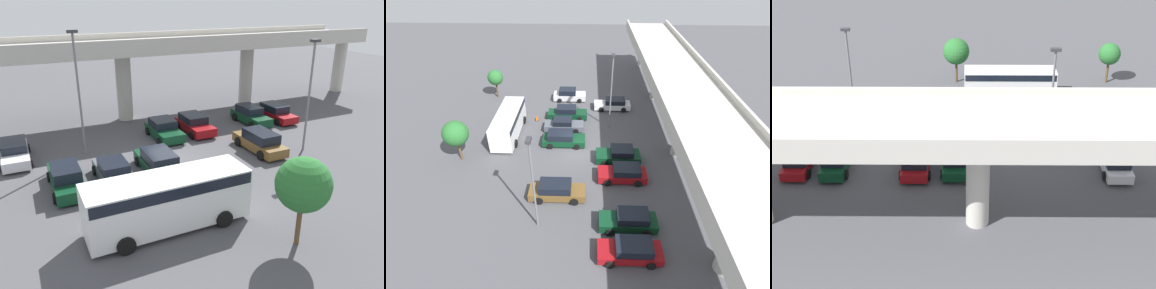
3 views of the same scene
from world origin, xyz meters
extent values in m
plane|color=#4C4C51|center=(0.00, 0.00, 0.00)|extent=(115.22, 115.22, 0.00)
cube|color=#BCB7AD|center=(0.00, 10.81, 6.69)|extent=(53.77, 6.62, 0.90)
cube|color=#BCB7AD|center=(0.00, 7.65, 7.42)|extent=(53.77, 0.30, 0.55)
cube|color=#BCB7AD|center=(0.00, 13.97, 7.42)|extent=(53.77, 0.30, 0.55)
cylinder|color=#BCB7AD|center=(0.00, 10.81, 3.12)|extent=(1.41, 1.41, 6.24)
cylinder|color=#BCB7AD|center=(13.44, 10.81, 3.12)|extent=(1.41, 1.41, 6.24)
cylinder|color=#BCB7AD|center=(26.88, 10.81, 3.12)|extent=(1.41, 1.41, 6.24)
cube|color=silver|center=(-9.89, 4.49, 0.52)|extent=(1.79, 4.71, 0.68)
cube|color=black|center=(-9.89, 4.84, 1.16)|extent=(1.65, 2.55, 0.59)
cylinder|color=black|center=(-8.98, 3.03, 0.33)|extent=(0.22, 0.66, 0.66)
cylinder|color=black|center=(-10.81, 3.03, 0.33)|extent=(0.22, 0.66, 0.66)
cylinder|color=black|center=(-8.98, 5.95, 0.33)|extent=(0.22, 0.66, 0.66)
cylinder|color=black|center=(-10.81, 5.95, 0.33)|extent=(0.22, 0.66, 0.66)
cube|color=#0C381E|center=(-7.24, -1.24, 0.53)|extent=(1.73, 4.87, 0.71)
cube|color=black|center=(-7.24, -1.38, 1.22)|extent=(1.59, 2.41, 0.68)
cylinder|color=black|center=(-8.12, 0.26, 0.31)|extent=(0.22, 0.63, 0.63)
cylinder|color=black|center=(-6.35, 0.26, 0.31)|extent=(0.22, 0.63, 0.63)
cylinder|color=black|center=(-8.12, -2.75, 0.31)|extent=(0.22, 0.63, 0.63)
cylinder|color=black|center=(-6.35, -2.75, 0.31)|extent=(0.22, 0.63, 0.63)
cube|color=#515660|center=(-4.41, -1.48, 0.51)|extent=(1.77, 4.56, 0.65)
cube|color=black|center=(-4.41, -1.64, 1.13)|extent=(1.63, 2.16, 0.59)
cylinder|color=black|center=(-5.32, -0.07, 0.33)|extent=(0.22, 0.66, 0.66)
cylinder|color=black|center=(-3.50, -0.07, 0.33)|extent=(0.22, 0.66, 0.66)
cylinder|color=black|center=(-5.32, -2.90, 0.33)|extent=(0.22, 0.66, 0.66)
cylinder|color=black|center=(-3.50, -2.90, 0.33)|extent=(0.22, 0.66, 0.66)
cube|color=#0C381E|center=(-1.36, -1.29, 0.51)|extent=(1.90, 4.64, 0.67)
cube|color=black|center=(-1.36, -1.65, 1.18)|extent=(1.75, 2.72, 0.69)
cylinder|color=black|center=(-2.34, 0.15, 0.32)|extent=(0.22, 0.63, 0.63)
cylinder|color=black|center=(-0.39, 0.15, 0.32)|extent=(0.22, 0.63, 0.63)
cylinder|color=black|center=(-2.34, -2.72, 0.32)|extent=(0.22, 0.63, 0.63)
cylinder|color=black|center=(-0.39, -2.72, 0.32)|extent=(0.22, 0.63, 0.63)
cube|color=#0C381E|center=(1.40, 4.40, 0.53)|extent=(1.95, 4.44, 0.72)
cube|color=black|center=(1.40, 4.79, 1.21)|extent=(1.79, 2.20, 0.64)
cylinder|color=black|center=(2.40, 3.03, 0.31)|extent=(0.22, 0.62, 0.62)
cylinder|color=black|center=(0.41, 3.03, 0.31)|extent=(0.22, 0.62, 0.62)
cylinder|color=black|center=(2.40, 5.78, 0.31)|extent=(0.22, 0.62, 0.62)
cylinder|color=black|center=(0.41, 5.78, 0.31)|extent=(0.22, 0.62, 0.62)
cube|color=maroon|center=(4.30, 4.59, 0.53)|extent=(1.91, 4.50, 0.69)
cube|color=black|center=(4.30, 4.98, 1.19)|extent=(1.76, 2.52, 0.61)
cylinder|color=black|center=(5.28, 3.19, 0.34)|extent=(0.22, 0.69, 0.69)
cylinder|color=black|center=(3.32, 3.19, 0.34)|extent=(0.22, 0.69, 0.69)
cylinder|color=black|center=(5.28, 5.98, 0.34)|extent=(0.22, 0.69, 0.69)
cylinder|color=black|center=(3.32, 5.98, 0.34)|extent=(0.22, 0.69, 0.69)
cube|color=brown|center=(6.86, -1.26, 0.54)|extent=(1.80, 4.88, 0.68)
cube|color=black|center=(6.86, -1.41, 1.24)|extent=(1.66, 2.74, 0.72)
cylinder|color=black|center=(5.94, 0.25, 0.36)|extent=(0.22, 0.71, 0.71)
cylinder|color=black|center=(7.78, 0.25, 0.36)|extent=(0.22, 0.71, 0.71)
cylinder|color=black|center=(5.94, -2.78, 0.36)|extent=(0.22, 0.71, 0.71)
cylinder|color=black|center=(7.78, -2.78, 0.36)|extent=(0.22, 0.71, 0.71)
cube|color=#0C381E|center=(10.02, 4.53, 0.56)|extent=(1.71, 4.50, 0.74)
cube|color=black|center=(10.02, 4.86, 1.27)|extent=(1.57, 2.42, 0.66)
cylinder|color=black|center=(10.89, 3.13, 0.35)|extent=(0.22, 0.70, 0.70)
cylinder|color=black|center=(9.14, 3.13, 0.35)|extent=(0.22, 0.70, 0.70)
cylinder|color=black|center=(10.89, 5.92, 0.35)|extent=(0.22, 0.70, 0.70)
cylinder|color=black|center=(9.14, 5.92, 0.35)|extent=(0.22, 0.70, 0.70)
cube|color=maroon|center=(12.71, 4.39, 0.51)|extent=(1.74, 4.57, 0.65)
cube|color=black|center=(12.71, 4.65, 1.16)|extent=(1.60, 2.59, 0.66)
cylinder|color=black|center=(13.60, 2.97, 0.33)|extent=(0.22, 0.66, 0.66)
cylinder|color=black|center=(11.82, 2.97, 0.33)|extent=(0.22, 0.66, 0.66)
cylinder|color=black|center=(13.60, 5.80, 0.33)|extent=(0.22, 0.66, 0.66)
cylinder|color=black|center=(11.82, 5.80, 0.33)|extent=(0.22, 0.66, 0.66)
cube|color=white|center=(-3.20, -7.70, 1.53)|extent=(8.25, 2.34, 2.58)
cube|color=black|center=(-3.20, -7.70, 2.46)|extent=(8.08, 2.38, 0.57)
cylinder|color=black|center=(-0.65, -6.51, 0.44)|extent=(0.89, 0.29, 0.89)
cylinder|color=black|center=(-0.65, -8.89, 0.44)|extent=(0.89, 0.29, 0.89)
cylinder|color=black|center=(-5.76, -6.51, 0.44)|extent=(0.89, 0.29, 0.89)
cylinder|color=black|center=(-5.76, -8.89, 0.44)|extent=(0.89, 0.29, 0.89)
cylinder|color=slate|center=(10.04, -2.55, 4.01)|extent=(0.16, 0.16, 8.01)
cube|color=#333338|center=(10.04, -2.55, 8.11)|extent=(0.70, 0.35, 0.20)
cylinder|color=slate|center=(-5.17, 3.84, 4.34)|extent=(0.16, 0.16, 8.69)
cube|color=#333338|center=(-5.17, 3.84, 8.79)|extent=(0.70, 0.35, 0.20)
cylinder|color=brown|center=(1.74, -11.60, 1.03)|extent=(0.24, 0.24, 2.05)
sphere|color=#286B2D|center=(1.74, -11.60, 3.14)|extent=(2.54, 2.54, 2.54)
cube|color=black|center=(-6.49, -5.06, 0.02)|extent=(0.44, 0.44, 0.04)
cone|color=#EA590F|center=(-6.49, -5.06, 0.35)|extent=(0.40, 0.40, 0.70)
camera|label=1|loc=(-9.15, -22.81, 10.92)|focal=35.00mm
camera|label=2|loc=(25.88, 1.20, 18.82)|focal=28.00mm
camera|label=3|loc=(0.62, 37.37, 20.64)|focal=50.00mm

